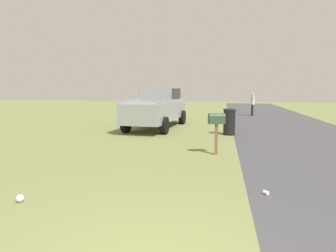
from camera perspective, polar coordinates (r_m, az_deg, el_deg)
mailbox at (r=8.74m, az=9.58°, el=0.84°), size 0.35×0.53×1.26m
pickup_truck at (r=14.69m, az=-1.97°, el=4.02°), size 5.69×2.41×2.09m
trash_bin at (r=12.61m, az=12.03°, el=0.80°), size 0.52×0.52×1.12m
pedestrian at (r=21.70m, az=16.38°, el=4.45°), size 0.49×0.30×1.64m
litter_bag_midfield_b at (r=5.87m, az=-27.22°, el=-12.60°), size 0.14×0.14×0.14m
litter_cup_near_hydrant at (r=5.90m, az=18.79°, el=-12.36°), size 0.13×0.13×0.08m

